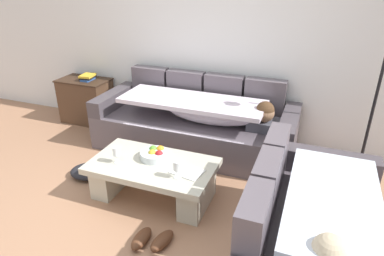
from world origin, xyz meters
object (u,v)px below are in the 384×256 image
Objects in this scene: coffee_table at (153,176)px; floor_lamp at (376,76)px; wine_glass_near_right at (177,166)px; pair_of_shoes at (152,240)px; open_magazine at (187,172)px; fruit_bowl at (155,154)px; wine_glass_near_left at (116,152)px; couch_along_wall at (198,124)px; crumpled_garment at (89,171)px; book_stack_on_cabinet at (88,77)px; couch_near_window at (312,235)px; side_cabinet at (86,101)px.

coffee_table is 0.62× the size of floor_lamp.
wine_glass_near_right reaches higher than pair_of_shoes.
open_magazine is 0.88× the size of pair_of_shoes.
wine_glass_near_left is at bearing -144.69° from fruit_bowl.
couch_along_wall is 8.65× the size of fruit_bowl.
wine_glass_near_left is 0.69m from crumpled_garment.
open_magazine is 2.47m from book_stack_on_cabinet.
coffee_table is 3.00× the size of crumpled_garment.
couch_near_window is 4.26× the size of crumpled_garment.
wine_glass_near_right is 2.55m from side_cabinet.
fruit_bowl is (-0.02, 0.10, 0.18)m from coffee_table.
wine_glass_near_left is 1.00× the size of wine_glass_near_right.
floor_lamp reaches higher than side_cabinet.
wine_glass_near_right is at bearing -10.38° from crumpled_garment.
fruit_bowl is 0.41m from open_magazine.
crumpled_garment is (0.93, -1.26, -0.26)m from side_cabinet.
floor_lamp reaches higher than couch_near_window.
fruit_bowl is 1.69× the size of wine_glass_near_right.
couch_near_window reaches higher than side_cabinet.
floor_lamp is (1.51, 1.20, 0.73)m from open_magazine.
side_cabinet is (-1.74, 1.22, -0.10)m from fruit_bowl.
open_magazine is 0.14× the size of floor_lamp.
book_stack_on_cabinet is (-2.05, 1.35, 0.30)m from open_magazine.
fruit_bowl is (-0.08, -1.00, 0.09)m from couch_along_wall.
couch_near_window is 1.42× the size of coffee_table.
book_stack_on_cabinet reaches higher than wine_glass_near_left.
floor_lamp is (1.88, 1.18, 0.88)m from coffee_table.
couch_near_window reaches higher than wine_glass_near_left.
book_stack_on_cabinet is at bearing 61.27° from couch_near_window.
floor_lamp is at bearing 47.95° from pair_of_shoes.
wine_glass_near_left is 0.59× the size of open_magazine.
open_magazine is 0.67m from pair_of_shoes.
wine_glass_near_left is (-1.80, 0.30, 0.16)m from couch_near_window.
floor_lamp reaches higher than book_stack_on_cabinet.
fruit_bowl is 0.88m from crumpled_garment.
open_magazine is at bearing 81.14° from pair_of_shoes.
open_magazine is 0.39× the size of side_cabinet.
side_cabinet reaches higher than crumpled_garment.
coffee_table is at bearing 115.22° from pair_of_shoes.
couch_near_window is 1.83m from wine_glass_near_left.
side_cabinet reaches higher than wine_glass_near_left.
coffee_table is 3.75× the size of pair_of_shoes.
couch_near_window reaches higher than book_stack_on_cabinet.
couch_near_window reaches higher than pair_of_shoes.
wine_glass_near_left is at bearing -107.34° from couch_along_wall.
couch_along_wall is at bearing 115.78° from open_magazine.
coffee_table is at bearing -173.59° from open_magazine.
couch_along_wall is 14.58× the size of wine_glass_near_right.
open_magazine is 1.19× the size of book_stack_on_cabinet.
wine_glass_near_right is at bearing -102.62° from open_magazine.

